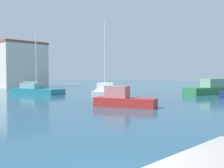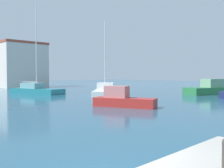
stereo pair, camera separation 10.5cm
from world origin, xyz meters
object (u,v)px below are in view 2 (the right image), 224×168
(sailboat_white_behind_lamppost, at_px, (105,91))
(motorboat_red_far_right, at_px, (123,99))
(motorboat_green_distant_north, at_px, (213,89))
(sailboat_teal_distant_east, at_px, (36,90))

(sailboat_white_behind_lamppost, distance_m, motorboat_red_far_right, 12.92)
(motorboat_green_distant_north, relative_size, motorboat_red_far_right, 1.65)
(sailboat_teal_distant_east, xyz_separation_m, motorboat_green_distant_north, (17.79, -17.98, 0.16))
(sailboat_teal_distant_east, xyz_separation_m, motorboat_red_far_right, (-1.51, -18.92, 0.04))
(sailboat_teal_distant_east, bearing_deg, motorboat_red_far_right, -94.56)
(motorboat_green_distant_north, distance_m, motorboat_red_far_right, 19.32)
(sailboat_teal_distant_east, relative_size, motorboat_red_far_right, 2.36)
(motorboat_green_distant_north, bearing_deg, motorboat_red_far_right, -177.21)
(sailboat_teal_distant_east, xyz_separation_m, sailboat_white_behind_lamppost, (5.96, -8.37, -0.02))
(sailboat_teal_distant_east, distance_m, motorboat_red_far_right, 18.98)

